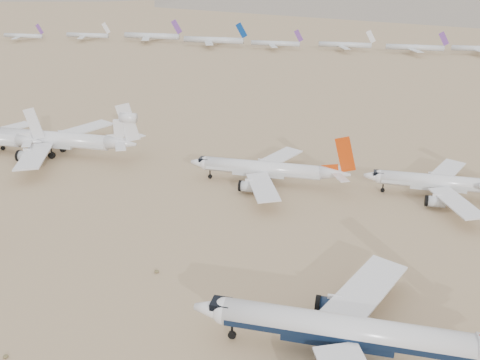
{
  "coord_description": "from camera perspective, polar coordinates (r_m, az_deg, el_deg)",
  "views": [
    {
      "loc": [
        8.54,
        -71.75,
        58.33
      ],
      "look_at": [
        -21.88,
        50.02,
        7.0
      ],
      "focal_mm": 40.0,
      "sensor_mm": 36.0,
      "label": 1
    }
  ],
  "objects": [
    {
      "name": "row2_white_trijet",
      "position": [
        181.68,
        -18.69,
        4.14
      ],
      "size": [
        53.64,
        52.42,
        19.01
      ],
      "color": "white",
      "rests_on": "ground"
    },
    {
      "name": "row2_gold_tail",
      "position": [
        151.15,
        21.43,
        -0.34
      ],
      "size": [
        42.52,
        41.58,
        15.14
      ],
      "color": "white",
      "rests_on": "ground"
    },
    {
      "name": "distant_storage_row",
      "position": [
        401.28,
        3.9,
        14.47
      ],
      "size": [
        462.09,
        59.84,
        15.53
      ],
      "color": "silver",
      "rests_on": "ground"
    },
    {
      "name": "ground",
      "position": [
        92.86,
        5.88,
        -16.81
      ],
      "size": [
        7000.0,
        7000.0,
        0.0
      ],
      "primitive_type": "plane",
      "color": "#917454",
      "rests_on": "ground"
    },
    {
      "name": "row2_orange_tail",
      "position": [
        150.0,
        3.12,
        1.14
      ],
      "size": [
        44.17,
        43.21,
        15.76
      ],
      "color": "white",
      "rests_on": "ground"
    },
    {
      "name": "main_airliner",
      "position": [
        88.12,
        12.67,
        -15.62
      ],
      "size": [
        51.91,
        50.7,
        18.32
      ],
      "color": "white",
      "rests_on": "ground"
    }
  ]
}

